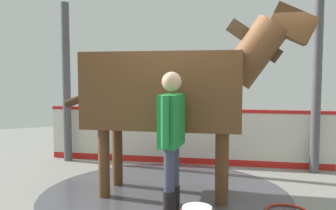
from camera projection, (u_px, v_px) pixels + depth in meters
ground_plane at (187, 196)px, 5.23m from camera, size 16.00×16.00×0.02m
wet_patch at (165, 194)px, 5.28m from camera, size 3.58×3.58×0.00m
barrier_wall at (185, 138)px, 7.05m from camera, size 3.32×4.44×1.07m
roof_post_near at (317, 84)px, 6.31m from camera, size 0.16×0.16×3.11m
roof_post_far at (66, 83)px, 7.22m from camera, size 0.16×0.16×3.11m
horse at (173, 89)px, 5.13m from camera, size 2.36×2.96×2.65m
handler at (172, 133)px, 4.35m from camera, size 0.55×0.49×1.75m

